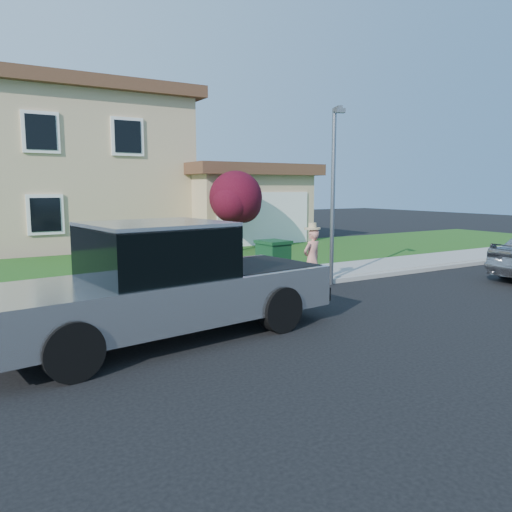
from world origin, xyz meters
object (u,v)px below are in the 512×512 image
(ornamental_tree, at_px, (236,200))
(woman, at_px, (312,258))
(pickup_truck, at_px, (164,285))
(street_lamp, at_px, (334,186))
(trash_bin, at_px, (273,262))

(ornamental_tree, bearing_deg, woman, -103.51)
(woman, bearing_deg, pickup_truck, 11.59)
(woman, height_order, street_lamp, street_lamp)
(street_lamp, bearing_deg, pickup_truck, -136.62)
(ornamental_tree, relative_size, street_lamp, 0.68)
(woman, bearing_deg, trash_bin, -41.79)
(ornamental_tree, xyz_separation_m, trash_bin, (-2.56, -6.56, -1.40))
(pickup_truck, height_order, street_lamp, street_lamp)
(ornamental_tree, bearing_deg, trash_bin, -111.33)
(woman, xyz_separation_m, ornamental_tree, (1.70, 7.06, 1.31))
(woman, relative_size, trash_bin, 1.54)
(pickup_truck, height_order, ornamental_tree, ornamental_tree)
(street_lamp, bearing_deg, trash_bin, -171.75)
(pickup_truck, xyz_separation_m, ornamental_tree, (6.50, 9.14, 1.17))
(woman, bearing_deg, ornamental_tree, -115.28)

